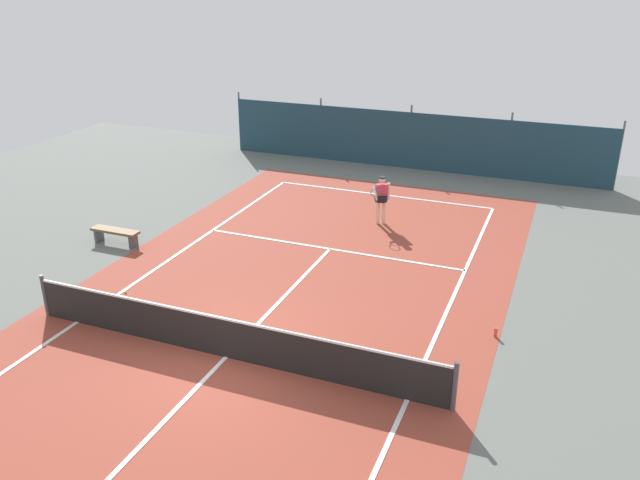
# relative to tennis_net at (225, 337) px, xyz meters

# --- Properties ---
(ground_plane) EXTENTS (36.00, 36.00, 0.00)m
(ground_plane) POSITION_rel_tennis_net_xyz_m (0.00, 0.00, -0.51)
(ground_plane) COLOR slate
(court_surface) EXTENTS (11.02, 26.60, 0.01)m
(court_surface) POSITION_rel_tennis_net_xyz_m (0.00, 0.00, -0.51)
(court_surface) COLOR brown
(court_surface) RESTS_ON ground
(tennis_net) EXTENTS (10.12, 0.10, 1.10)m
(tennis_net) POSITION_rel_tennis_net_xyz_m (0.00, 0.00, 0.00)
(tennis_net) COLOR black
(tennis_net) RESTS_ON ground
(back_fence) EXTENTS (16.30, 0.98, 2.70)m
(back_fence) POSITION_rel_tennis_net_xyz_m (-0.00, 16.22, 0.16)
(back_fence) COLOR #1E3D4C
(back_fence) RESTS_ON ground
(tennis_player) EXTENTS (0.56, 0.83, 1.64)m
(tennis_player) POSITION_rel_tennis_net_xyz_m (0.80, 9.04, 0.45)
(tennis_player) COLOR beige
(tennis_player) RESTS_ON ground
(tennis_ball_near_player) EXTENTS (0.07, 0.07, 0.07)m
(tennis_ball_near_player) POSITION_rel_tennis_net_xyz_m (-3.98, 1.68, -0.48)
(tennis_ball_near_player) COLOR #CCDB33
(tennis_ball_near_player) RESTS_ON ground
(courtside_bench) EXTENTS (1.60, 0.40, 0.49)m
(courtside_bench) POSITION_rel_tennis_net_xyz_m (-6.31, 4.30, -0.14)
(courtside_bench) COLOR brown
(courtside_bench) RESTS_ON ground
(water_bottle) EXTENTS (0.08, 0.08, 0.24)m
(water_bottle) POSITION_rel_tennis_net_xyz_m (5.40, 3.08, -0.39)
(water_bottle) COLOR #D84C38
(water_bottle) RESTS_ON ground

